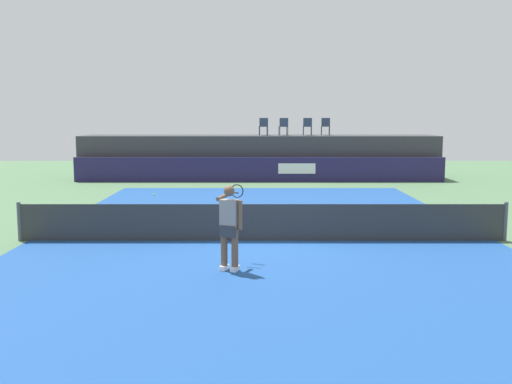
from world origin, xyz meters
TOP-DOWN VIEW (x-y plane):
  - ground_plane at (0.00, 3.00)m, footprint 48.00×48.00m
  - court_inner at (0.00, 0.00)m, footprint 12.00×22.00m
  - sponsor_wall at (0.01, 13.50)m, footprint 18.00×0.22m
  - spectator_platform at (0.00, 15.30)m, footprint 18.00×2.80m
  - spectator_chair_far_left at (0.22, 15.14)m, footprint 0.47×0.47m
  - spectator_chair_left at (1.23, 14.95)m, footprint 0.47×0.47m
  - spectator_chair_center at (2.45, 15.05)m, footprint 0.46×0.46m
  - spectator_chair_right at (3.42, 15.47)m, footprint 0.47×0.47m
  - tennis_net at (0.00, 0.00)m, footprint 12.40×0.02m
  - net_post_near at (-6.20, 0.00)m, footprint 0.10×0.10m
  - net_post_far at (6.20, 0.00)m, footprint 0.10×0.10m
  - tennis_player at (-0.70, -2.85)m, footprint 0.55×1.25m
  - tennis_ball at (-4.27, 8.58)m, footprint 0.07×0.07m

SIDE VIEW (x-z plane):
  - ground_plane at x=0.00m, z-range 0.00..0.00m
  - court_inner at x=0.00m, z-range 0.00..0.00m
  - tennis_ball at x=-4.27m, z-range 0.00..0.07m
  - tennis_net at x=0.00m, z-range 0.00..0.95m
  - net_post_near at x=-6.20m, z-range 0.00..1.00m
  - net_post_far at x=6.20m, z-range 0.00..1.00m
  - sponsor_wall at x=0.01m, z-range 0.00..1.20m
  - tennis_player at x=-0.70m, z-range 0.07..1.84m
  - spectator_platform at x=0.00m, z-range 0.00..2.20m
  - spectator_chair_far_left at x=0.22m, z-range 2.25..3.14m
  - spectator_chair_left at x=1.23m, z-range 2.25..3.14m
  - spectator_chair_center at x=2.45m, z-range 2.25..3.14m
  - spectator_chair_right at x=3.42m, z-range 2.25..3.14m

